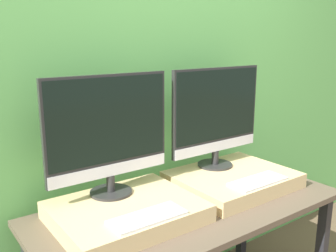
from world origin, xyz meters
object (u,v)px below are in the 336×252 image
Objects in this scene: monitor_left at (109,131)px; keyboard_right at (258,181)px; keyboard_left at (148,217)px; monitor_right at (217,114)px.

monitor_left is 0.79m from keyboard_right.
keyboard_right is at bearing -25.36° from monitor_left.
monitor_left is at bearing 90.00° from keyboard_left.
monitor_left reaches higher than keyboard_left.
monitor_right is at bearing 25.36° from keyboard_left.
monitor_right is at bearing 90.00° from keyboard_right.
keyboard_left is at bearing 180.00° from keyboard_right.
keyboard_right is at bearing 0.00° from keyboard_left.
keyboard_left is at bearing -90.00° from monitor_left.
monitor_right reaches higher than keyboard_right.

